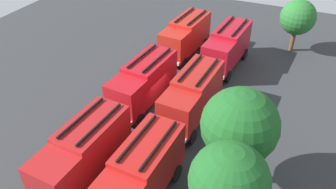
% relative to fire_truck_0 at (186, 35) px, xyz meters
% --- Properties ---
extents(ground_plane, '(54.68, 54.68, 0.00)m').
position_rel_fire_truck_0_xyz_m(ground_plane, '(9.23, 2.14, -2.15)').
color(ground_plane, '#2D3033').
extents(fire_truck_0, '(7.38, 3.26, 3.88)m').
position_rel_fire_truck_0_xyz_m(fire_truck_0, '(0.00, 0.00, 0.00)').
color(fire_truck_0, '#AE1F15').
rests_on(fire_truck_0, ground).
extents(fire_truck_1, '(7.37, 3.22, 3.88)m').
position_rel_fire_truck_0_xyz_m(fire_truck_1, '(9.36, 0.05, 0.00)').
color(fire_truck_1, '#AA1219').
rests_on(fire_truck_1, ground).
extents(fire_truck_2, '(7.33, 3.10, 3.88)m').
position_rel_fire_truck_0_xyz_m(fire_truck_2, '(17.78, 0.25, 0.00)').
color(fire_truck_2, '#A21819').
rests_on(fire_truck_2, ground).
extents(fire_truck_3, '(7.37, 3.22, 3.88)m').
position_rel_fire_truck_0_xyz_m(fire_truck_3, '(0.63, 4.48, 0.00)').
color(fire_truck_3, '#A6121F').
rests_on(fire_truck_3, ground).
extents(fire_truck_4, '(7.32, 3.08, 3.88)m').
position_rel_fire_truck_0_xyz_m(fire_truck_4, '(9.52, 4.26, 0.00)').
color(fire_truck_4, '#A61B17').
rests_on(fire_truck_4, ground).
extents(fire_truck_5, '(7.30, 3.02, 3.88)m').
position_rel_fire_truck_0_xyz_m(fire_truck_5, '(17.97, 4.26, 0.00)').
color(fire_truck_5, '#AB1916').
rests_on(fire_truck_5, ground).
extents(firefighter_0, '(0.35, 0.47, 1.77)m').
position_rel_fire_truck_0_xyz_m(firefighter_0, '(-2.72, -2.76, -1.15)').
color(firefighter_0, black).
rests_on(firefighter_0, ground).
extents(firefighter_1, '(0.45, 0.30, 1.84)m').
position_rel_fire_truck_0_xyz_m(firefighter_1, '(0.85, -2.58, -1.11)').
color(firefighter_1, black).
rests_on(firefighter_1, ground).
extents(firefighter_2, '(0.41, 0.48, 1.80)m').
position_rel_fire_truck_0_xyz_m(firefighter_2, '(7.46, 7.54, -1.14)').
color(firefighter_2, black).
rests_on(firefighter_2, ground).
extents(tree_0, '(3.53, 3.53, 5.48)m').
position_rel_fire_truck_0_xyz_m(tree_0, '(-5.32, 9.96, 1.53)').
color(tree_0, brown).
rests_on(tree_0, ground).
extents(tree_1, '(4.42, 4.42, 6.85)m').
position_rel_fire_truck_0_xyz_m(tree_1, '(14.56, 8.84, 2.45)').
color(tree_1, brown).
rests_on(tree_1, ground).
extents(tree_2, '(3.98, 3.98, 6.16)m').
position_rel_fire_truck_0_xyz_m(tree_2, '(18.22, 9.28, 1.99)').
color(tree_2, brown).
rests_on(tree_2, ground).
extents(traffic_cone_0, '(0.48, 0.48, 0.69)m').
position_rel_fire_truck_0_xyz_m(traffic_cone_0, '(13.88, 7.48, -1.81)').
color(traffic_cone_0, '#F2600C').
rests_on(traffic_cone_0, ground).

